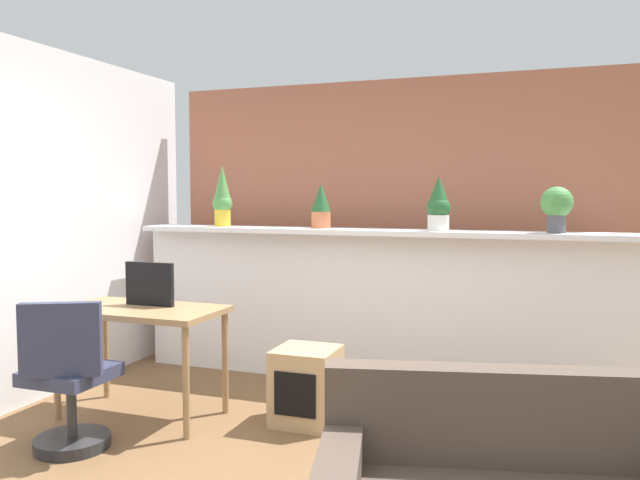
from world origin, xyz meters
TOP-DOWN VIEW (x-y plane):
  - divider_wall at (0.00, 2.00)m, footprint 4.00×0.16m
  - plant_shelf at (0.00, 1.96)m, footprint 4.00×0.39m
  - brick_wall_behind at (0.00, 2.60)m, footprint 4.00×0.10m
  - potted_plant_0 at (-1.33, 1.97)m, footprint 0.17×0.17m
  - potted_plant_1 at (-0.44, 1.99)m, footprint 0.16×0.16m
  - potted_plant_2 at (0.51, 1.96)m, footprint 0.18×0.18m
  - potted_plant_3 at (1.35, 1.96)m, footprint 0.22×0.22m
  - desk at (-1.28, 0.72)m, footprint 1.10×0.60m
  - tv_monitor at (-1.26, 0.80)m, footprint 0.37×0.04m
  - office_chair at (-1.31, 0.06)m, footprint 0.52×0.52m
  - side_cube_shelf at (-0.18, 0.98)m, footprint 0.40×0.41m

SIDE VIEW (x-z plane):
  - side_cube_shelf at x=-0.18m, z-range 0.00..0.50m
  - office_chair at x=-1.31m, z-range -0.07..0.84m
  - divider_wall at x=0.00m, z-range 0.00..1.20m
  - desk at x=-1.28m, z-range 0.29..1.04m
  - tv_monitor at x=-1.26m, z-range 0.75..1.05m
  - plant_shelf at x=0.00m, z-range 1.20..1.24m
  - brick_wall_behind at x=0.00m, z-range 0.00..2.50m
  - potted_plant_1 at x=-0.44m, z-range 1.24..1.60m
  - potted_plant_3 at x=1.35m, z-range 1.27..1.60m
  - potted_plant_2 at x=0.51m, z-range 1.23..1.64m
  - potted_plant_0 at x=-1.33m, z-range 1.23..1.75m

